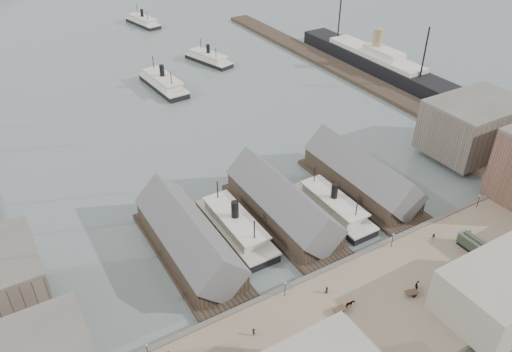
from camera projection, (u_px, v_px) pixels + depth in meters
ground at (321, 258)px, 116.95m from camera, size 900.00×900.00×0.00m
quay at (381, 312)px, 102.06m from camera, size 180.00×30.00×2.00m
seawall at (336, 268)px, 112.59m from camera, size 180.00×1.20×2.30m
east_wharf at (340, 69)px, 214.29m from camera, size 10.00×180.00×1.60m
ferry_shed_west at (189, 239)px, 115.40m from camera, size 14.00×42.00×12.60m
ferry_shed_center at (282, 205)px, 126.49m from camera, size 14.00×42.00×12.60m
ferry_shed_east at (361, 176)px, 137.58m from camera, size 14.00×42.00×12.60m
warehouse_east_back at (473, 127)px, 151.47m from camera, size 28.00×20.00×15.00m
street_bldg_center at (503, 292)px, 98.69m from camera, size 24.00×16.00×10.00m
lamp_post_far_w at (147, 349)px, 90.14m from camera, size 0.44×0.44×3.92m
lamp_post_near_w at (285, 286)px, 102.94m from camera, size 0.44×0.44×3.92m
lamp_post_near_e at (393, 238)px, 115.73m from camera, size 0.44×0.44×3.92m
lamp_post_far_e at (479, 199)px, 128.53m from camera, size 0.44×0.44×3.92m
ferry_docked_west at (235, 226)px, 123.06m from camera, size 8.59×28.64×10.23m
ferry_docked_east at (333, 206)px, 130.21m from camera, size 8.04×26.81×9.58m
ferry_open_near at (163, 83)px, 197.53m from camera, size 10.59×29.53×10.37m
ferry_open_mid at (209, 58)px, 221.55m from camera, size 13.99×25.67×8.78m
ferry_open_far at (143, 21)px, 268.51m from camera, size 12.19×25.92×8.91m
ocean_steamer at (375, 60)px, 214.49m from camera, size 11.99×87.59×17.52m
tram at (476, 247)px, 114.46m from camera, size 2.54×9.64×3.43m
horse_cart_center at (347, 306)px, 101.00m from camera, size 4.90×1.50×1.68m
horse_cart_right at (416, 288)px, 105.17m from camera, size 4.85×2.75×1.63m
pedestrian_2 at (254, 332)px, 95.61m from camera, size 0.87×1.18×1.64m
pedestrian_3 at (316, 351)px, 91.95m from camera, size 0.62×1.08×1.73m
pedestrian_4 at (327, 290)px, 104.68m from camera, size 0.80×0.95×1.67m
pedestrian_5 at (438, 296)px, 103.31m from camera, size 0.62×0.71×1.63m
pedestrian_6 at (434, 236)px, 119.14m from camera, size 0.76×0.89×1.58m
pedestrian_7 at (502, 250)px, 114.92m from camera, size 1.36×1.15×1.82m
pedestrian_8 at (470, 233)px, 120.23m from camera, size 0.98×0.86×1.59m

